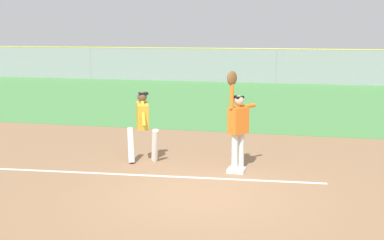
% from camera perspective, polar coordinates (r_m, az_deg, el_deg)
% --- Properties ---
extents(ground_plane, '(67.66, 67.66, 0.00)m').
position_cam_1_polar(ground_plane, '(10.06, 1.02, -8.35)').
color(ground_plane, '#936D4C').
extents(outfield_grass, '(46.92, 14.98, 0.01)m').
position_cam_1_polar(outfield_grass, '(23.26, 8.06, 2.19)').
color(outfield_grass, '#4C8C47').
rests_on(outfield_grass, ground_plane).
extents(chalk_foul_line, '(11.98, 0.97, 0.01)m').
position_cam_1_polar(chalk_foul_line, '(12.06, -14.96, -5.54)').
color(chalk_foul_line, white).
rests_on(chalk_foul_line, ground_plane).
extents(first_base, '(0.40, 0.40, 0.08)m').
position_cam_1_polar(first_base, '(11.66, 4.96, -5.58)').
color(first_base, white).
rests_on(first_base, ground_plane).
extents(fielder, '(0.62, 0.79, 2.28)m').
position_cam_1_polar(fielder, '(11.57, 5.11, -0.21)').
color(fielder, silver).
rests_on(fielder, ground_plane).
extents(runner, '(0.89, 0.80, 1.72)m').
position_cam_1_polar(runner, '(12.25, -5.53, -0.22)').
color(runner, white).
rests_on(runner, ground_plane).
extents(baseball, '(0.07, 0.07, 0.07)m').
position_cam_1_polar(baseball, '(11.87, 4.10, 4.68)').
color(baseball, white).
extents(outfield_fence, '(47.00, 0.08, 2.04)m').
position_cam_1_polar(outfield_fence, '(30.59, 9.38, 5.96)').
color(outfield_fence, '#93999E').
rests_on(outfield_fence, ground_plane).
extents(parked_car_black, '(4.53, 2.38, 1.25)m').
position_cam_1_polar(parked_car_black, '(34.65, -5.85, 5.95)').
color(parked_car_black, black).
rests_on(parked_car_black, ground_plane).
extents(parked_car_green, '(4.53, 2.37, 1.25)m').
position_cam_1_polar(parked_car_green, '(33.77, 5.76, 5.84)').
color(parked_car_green, '#1E6B33').
rests_on(parked_car_green, ground_plane).
extents(parked_car_blue, '(4.50, 2.31, 1.25)m').
position_cam_1_polar(parked_car_blue, '(33.32, 15.64, 5.46)').
color(parked_car_blue, '#23389E').
rests_on(parked_car_blue, ground_plane).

